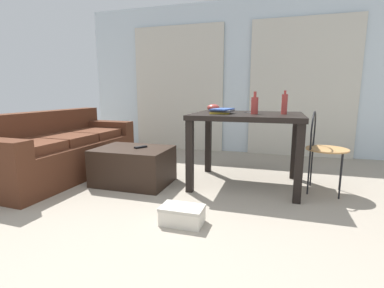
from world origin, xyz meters
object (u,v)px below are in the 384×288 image
(wire_chair, at_px, (320,142))
(coffee_table, at_px, (134,166))
(tv_remote_primary, at_px, (141,147))
(shoebox, at_px, (182,215))
(scissors, at_px, (248,112))
(bottle_far, at_px, (255,105))
(craft_table, at_px, (247,124))
(couch, at_px, (60,151))
(bottle_near, at_px, (284,104))
(book_stack, at_px, (222,111))
(bowl, at_px, (213,108))

(wire_chair, bearing_deg, coffee_table, -170.66)
(tv_remote_primary, height_order, shoebox, tv_remote_primary)
(shoebox, bearing_deg, scissors, 73.98)
(coffee_table, xyz_separation_m, bottle_far, (1.27, 0.24, 0.67))
(coffee_table, bearing_deg, bottle_far, 10.77)
(shoebox, bearing_deg, coffee_table, 136.95)
(craft_table, xyz_separation_m, scissors, (-0.01, 0.12, 0.11))
(couch, distance_m, shoebox, 2.02)
(bottle_near, bearing_deg, tv_remote_primary, -169.38)
(tv_remote_primary, relative_size, shoebox, 0.43)
(book_stack, bearing_deg, coffee_table, -166.78)
(bottle_far, bearing_deg, book_stack, -176.23)
(coffee_table, distance_m, craft_table, 1.32)
(coffee_table, height_order, bottle_near, bottle_near)
(tv_remote_primary, bearing_deg, bottle_far, 40.72)
(wire_chair, distance_m, bottle_near, 0.52)
(wire_chair, distance_m, book_stack, 1.04)
(coffee_table, relative_size, scissors, 6.84)
(bowl, relative_size, scissors, 1.27)
(bowl, distance_m, shoebox, 1.55)
(coffee_table, xyz_separation_m, craft_table, (1.20, 0.32, 0.47))
(coffee_table, bearing_deg, couch, 178.77)
(book_stack, bearing_deg, scissors, 40.89)
(craft_table, relative_size, bottle_far, 4.95)
(wire_chair, relative_size, tv_remote_primary, 5.75)
(couch, height_order, bottle_far, bottle_far)
(coffee_table, height_order, wire_chair, wire_chair)
(shoebox, bearing_deg, bottle_far, 67.02)
(couch, distance_m, coffee_table, 1.01)
(wire_chair, xyz_separation_m, bottle_near, (-0.36, -0.01, 0.38))
(scissors, height_order, shoebox, scissors)
(coffee_table, relative_size, wire_chair, 0.97)
(wire_chair, distance_m, scissors, 0.80)
(craft_table, height_order, bottle_near, bottle_near)
(shoebox, bearing_deg, couch, 156.37)
(craft_table, xyz_separation_m, bottle_far, (0.08, -0.08, 0.20))
(coffee_table, xyz_separation_m, scissors, (1.19, 0.44, 0.59))
(bowl, xyz_separation_m, book_stack, (0.17, -0.34, -0.01))
(couch, distance_m, scissors, 2.28)
(bottle_near, distance_m, tv_remote_primary, 1.59)
(wire_chair, height_order, bottle_near, bottle_near)
(craft_table, bearing_deg, bowl, 149.92)
(craft_table, distance_m, bottle_near, 0.43)
(couch, height_order, scissors, scissors)
(couch, relative_size, shoebox, 5.87)
(craft_table, xyz_separation_m, book_stack, (-0.26, -0.10, 0.14))
(bottle_far, xyz_separation_m, book_stack, (-0.34, -0.02, -0.06))
(bottle_far, relative_size, shoebox, 0.69)
(wire_chair, distance_m, bottle_far, 0.75)
(book_stack, distance_m, scissors, 0.34)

